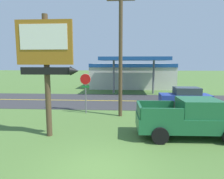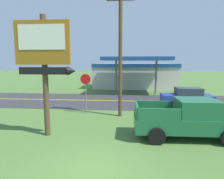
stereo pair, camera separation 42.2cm
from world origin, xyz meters
The scene contains 9 objects.
ground_plane centered at (0.00, 0.00, 0.00)m, with size 180.00×180.00×0.00m, color #4C7033.
road_asphalt centered at (0.00, 13.00, 0.01)m, with size 140.00×8.00×0.02m, color #333335.
road_centre_line centered at (0.00, 13.00, 0.02)m, with size 126.00×0.20×0.01m, color gold.
motel_sign centered at (-2.87, 3.10, 4.10)m, with size 3.01×0.54×6.07m.
stop_sign centered at (-1.94, 7.95, 2.03)m, with size 0.80×0.08×2.95m.
utility_pole centered at (0.63, 7.40, 4.91)m, with size 2.08×0.26×9.16m.
gas_station centered at (1.97, 23.73, 1.94)m, with size 12.00×11.50×4.40m.
pickup_green_parked_on_lawn centered at (4.23, 3.52, 0.96)m, with size 5.25×2.34×1.96m.
car_blue_far_lane centered at (6.14, 11.00, 0.83)m, with size 4.20×2.00×1.64m.
Camera 1 is at (0.94, -6.67, 3.76)m, focal length 32.63 mm.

